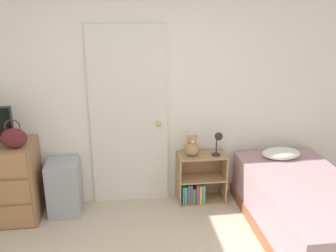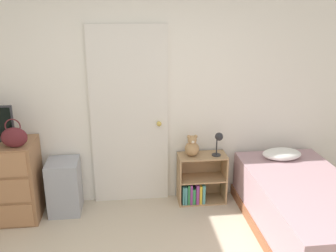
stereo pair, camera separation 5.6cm
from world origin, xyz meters
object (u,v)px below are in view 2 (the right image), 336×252
(teddy_bear, at_px, (192,147))
(desk_lamp, at_px, (219,139))
(storage_bin, at_px, (64,187))
(bookshelf, at_px, (198,183))
(handbag, at_px, (14,137))
(bed, at_px, (305,210))

(teddy_bear, xyz_separation_m, desk_lamp, (0.29, -0.04, 0.09))
(storage_bin, bearing_deg, bookshelf, 1.91)
(handbag, distance_m, bed, 2.99)
(bookshelf, bearing_deg, desk_lamp, -11.05)
(storage_bin, relative_size, bookshelf, 1.04)
(teddy_bear, bearing_deg, handbag, -172.26)
(desk_lamp, bearing_deg, bed, -45.87)
(bookshelf, bearing_deg, storage_bin, -178.09)
(storage_bin, bearing_deg, desk_lamp, 0.32)
(bookshelf, bearing_deg, teddy_bear, -178.46)
(desk_lamp, bearing_deg, bookshelf, 168.95)
(handbag, xyz_separation_m, storage_bin, (0.40, 0.20, -0.68))
(storage_bin, bearing_deg, bed, -16.68)
(storage_bin, distance_m, desk_lamp, 1.80)
(storage_bin, height_order, desk_lamp, desk_lamp)
(handbag, height_order, bed, handbag)
(desk_lamp, bearing_deg, storage_bin, -179.68)
(bed, bearing_deg, bookshelf, 139.89)
(bookshelf, distance_m, desk_lamp, 0.59)
(handbag, xyz_separation_m, desk_lamp, (2.13, 0.21, -0.20))
(desk_lamp, distance_m, bed, 1.15)
(bookshelf, xyz_separation_m, bed, (0.93, -0.79, 0.05))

